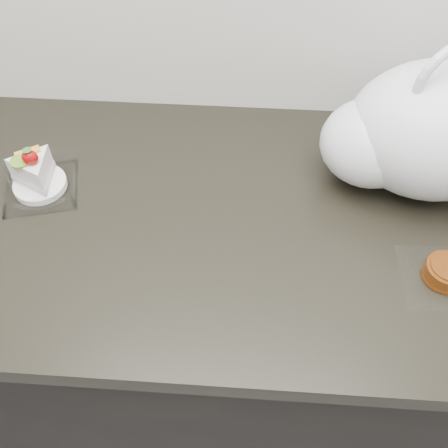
% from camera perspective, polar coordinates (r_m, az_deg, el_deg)
% --- Properties ---
extents(counter, '(2.04, 0.64, 0.90)m').
position_cam_1_polar(counter, '(1.28, -0.13, -11.80)').
color(counter, black).
rests_on(counter, ground).
extents(cake_tray, '(0.16, 0.16, 0.11)m').
position_cam_1_polar(cake_tray, '(0.99, -20.54, 4.95)').
color(cake_tray, white).
rests_on(cake_tray, counter).
extents(mooncake_wrap, '(0.14, 0.13, 0.03)m').
position_cam_1_polar(mooncake_wrap, '(0.89, 23.99, -5.17)').
color(mooncake_wrap, white).
rests_on(mooncake_wrap, counter).
extents(plastic_bag, '(0.41, 0.33, 0.30)m').
position_cam_1_polar(plastic_bag, '(0.95, 22.06, 9.70)').
color(plastic_bag, white).
rests_on(plastic_bag, counter).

